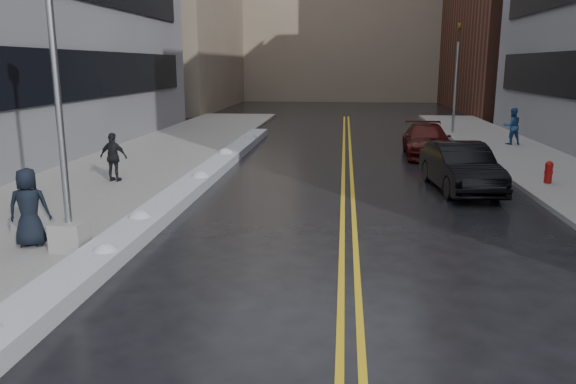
% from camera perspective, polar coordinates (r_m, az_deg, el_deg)
% --- Properties ---
extents(ground, '(160.00, 160.00, 0.00)m').
position_cam_1_polar(ground, '(9.82, -8.72, -10.97)').
color(ground, black).
rests_on(ground, ground).
extents(sidewalk_west, '(5.50, 50.00, 0.15)m').
position_cam_1_polar(sidewalk_west, '(20.72, -17.38, 1.51)').
color(sidewalk_west, gray).
rests_on(sidewalk_west, ground).
extents(lane_line_left, '(0.12, 50.00, 0.01)m').
position_cam_1_polar(lane_line_left, '(19.09, 5.62, 0.90)').
color(lane_line_left, gold).
rests_on(lane_line_left, ground).
extents(lane_line_right, '(0.12, 50.00, 0.01)m').
position_cam_1_polar(lane_line_right, '(19.10, 6.52, 0.88)').
color(lane_line_right, gold).
rests_on(lane_line_right, ground).
extents(snow_ridge, '(0.90, 30.00, 0.34)m').
position_cam_1_polar(snow_ridge, '(17.76, -10.06, 0.40)').
color(snow_ridge, silver).
rests_on(snow_ridge, ground).
extents(building_west_far, '(14.00, 22.00, 18.00)m').
position_cam_1_polar(building_west_far, '(55.85, -13.60, 17.71)').
color(building_west_far, gray).
rests_on(building_west_far, ground).
extents(building_far, '(36.00, 16.00, 22.00)m').
position_cam_1_polar(building_far, '(69.05, 5.70, 18.67)').
color(building_far, gray).
rests_on(building_far, ground).
extents(lamppost, '(0.65, 0.65, 7.62)m').
position_cam_1_polar(lamppost, '(12.16, -22.05, 5.27)').
color(lamppost, gray).
rests_on(lamppost, sidewalk_west).
extents(fire_hydrant, '(0.26, 0.26, 0.73)m').
position_cam_1_polar(fire_hydrant, '(20.12, 24.96, 1.94)').
color(fire_hydrant, maroon).
rests_on(fire_hydrant, sidewalk_east).
extents(traffic_signal, '(0.16, 0.20, 6.00)m').
position_cam_1_polar(traffic_signal, '(33.26, 16.72, 11.40)').
color(traffic_signal, gray).
rests_on(traffic_signal, sidewalk_east).
extents(pedestrian_c, '(0.94, 0.75, 1.69)m').
position_cam_1_polar(pedestrian_c, '(13.03, -24.83, -1.43)').
color(pedestrian_c, black).
rests_on(pedestrian_c, sidewalk_west).
extents(pedestrian_d, '(0.98, 0.50, 1.61)m').
position_cam_1_polar(pedestrian_d, '(19.36, -17.29, 3.41)').
color(pedestrian_d, black).
rests_on(pedestrian_d, sidewalk_west).
extents(pedestrian_east, '(0.95, 0.80, 1.76)m').
position_cam_1_polar(pedestrian_east, '(29.26, 21.81, 6.23)').
color(pedestrian_east, navy).
rests_on(pedestrian_east, sidewalk_east).
extents(car_black, '(2.06, 4.71, 1.51)m').
position_cam_1_polar(car_black, '(18.63, 17.13, 2.43)').
color(car_black, black).
rests_on(car_black, ground).
extents(car_maroon, '(2.12, 4.81, 1.37)m').
position_cam_1_polar(car_maroon, '(25.38, 13.92, 5.11)').
color(car_maroon, '#3B0C09').
rests_on(car_maroon, ground).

